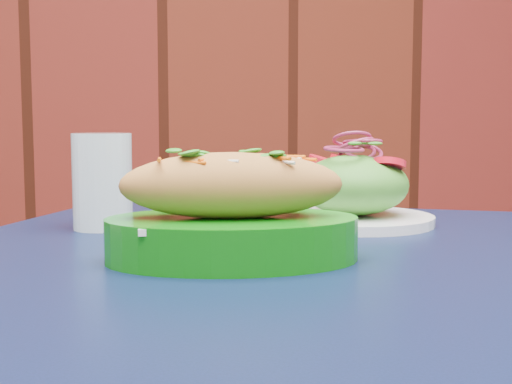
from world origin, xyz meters
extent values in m
cube|color=black|center=(0.11, 1.48, 0.73)|extent=(1.05, 1.05, 0.03)
cube|color=white|center=(0.04, 1.47, 0.79)|extent=(0.19, 0.11, 0.01)
ellipsoid|color=#BD7B3C|center=(0.04, 1.47, 0.82)|extent=(0.21, 0.08, 0.06)
cylinder|color=white|center=(0.22, 1.67, 0.76)|extent=(0.20, 0.20, 0.01)
ellipsoid|color=#4C992D|center=(0.22, 1.67, 0.80)|extent=(0.14, 0.14, 0.08)
cylinder|color=red|center=(0.25, 1.65, 0.83)|extent=(0.04, 0.04, 0.01)
cylinder|color=red|center=(0.19, 1.70, 0.83)|extent=(0.04, 0.04, 0.01)
cylinder|color=red|center=(0.22, 1.72, 0.83)|extent=(0.04, 0.04, 0.01)
torus|color=#942048|center=(0.22, 1.67, 0.84)|extent=(0.05, 0.05, 0.00)
torus|color=#942048|center=(0.22, 1.67, 0.85)|extent=(0.05, 0.05, 0.00)
torus|color=#942048|center=(0.22, 1.67, 0.85)|extent=(0.05, 0.05, 0.00)
torus|color=#942048|center=(0.22, 1.67, 0.86)|extent=(0.05, 0.05, 0.00)
torus|color=#942048|center=(0.22, 1.67, 0.86)|extent=(0.05, 0.05, 0.00)
torus|color=#942048|center=(0.22, 1.67, 0.86)|extent=(0.05, 0.05, 0.00)
cylinder|color=silver|center=(-0.10, 1.68, 0.81)|extent=(0.07, 0.07, 0.12)
camera|label=1|loc=(-0.03, 0.80, 0.89)|focal=50.00mm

